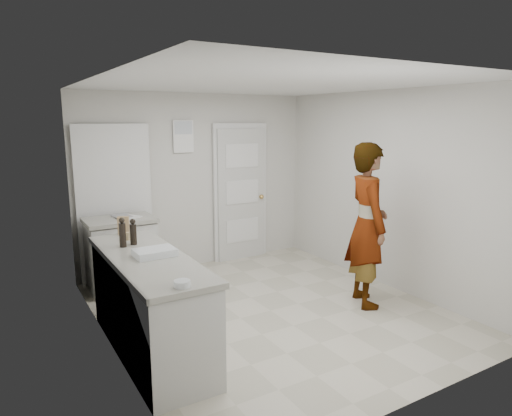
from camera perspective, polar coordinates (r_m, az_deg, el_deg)
ground at (r=5.31m, az=1.83°, el=-12.70°), size 4.00×4.00×0.00m
room_shell at (r=6.61m, az=-8.57°, el=1.24°), size 4.00×4.00×4.00m
main_counter at (r=4.41m, az=-13.11°, el=-12.10°), size 0.64×1.96×0.93m
side_counter at (r=6.05m, az=-16.44°, el=-5.83°), size 0.84×0.61×0.93m
person at (r=5.38m, az=13.74°, el=-2.08°), size 0.68×0.81×1.89m
cake_mix_box at (r=5.06m, az=-16.24°, el=-2.13°), size 0.13×0.10×0.19m
spice_jar at (r=4.83m, az=-15.68°, el=-3.41°), size 0.05×0.05×0.08m
oil_cruet_a at (r=4.63m, az=-15.11°, el=-2.94°), size 0.07×0.07×0.26m
oil_cruet_b at (r=4.57m, az=-16.36°, el=-3.00°), size 0.06×0.06×0.29m
baking_dish at (r=4.23m, az=-12.54°, el=-5.47°), size 0.36×0.26×0.06m
egg_bowl at (r=3.44m, az=-9.21°, el=-9.31°), size 0.12×0.12×0.05m
papers at (r=5.96m, az=-15.76°, el=-1.07°), size 0.34×0.37×0.01m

